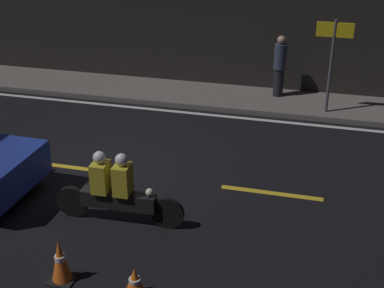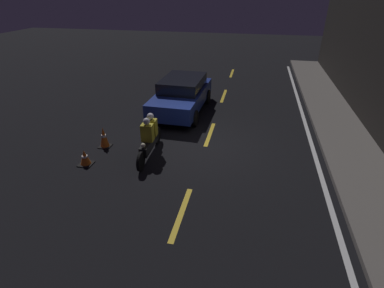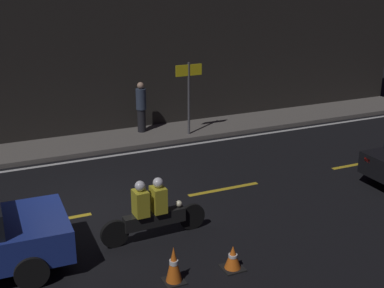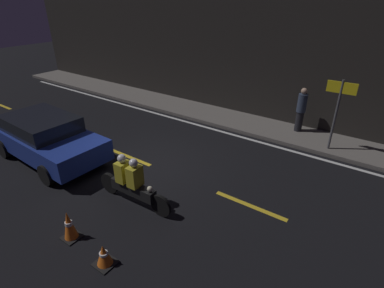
% 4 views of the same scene
% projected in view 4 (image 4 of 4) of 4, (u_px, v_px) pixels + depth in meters
% --- Properties ---
extents(ground_plane, '(56.00, 56.00, 0.00)m').
position_uv_depth(ground_plane, '(150.00, 166.00, 9.61)').
color(ground_plane, black).
extents(raised_curb, '(28.00, 1.87, 0.14)m').
position_uv_depth(raised_curb, '(225.00, 118.00, 13.06)').
color(raised_curb, '#605B56').
rests_on(raised_curb, ground).
extents(building_front, '(28.00, 0.30, 7.33)m').
position_uv_depth(building_front, '(243.00, 28.00, 12.23)').
color(building_front, black).
rests_on(building_front, ground).
extents(lane_dash_a, '(2.00, 0.14, 0.01)m').
position_uv_depth(lane_dash_a, '(1.00, 105.00, 14.79)').
color(lane_dash_a, gold).
rests_on(lane_dash_a, ground).
extents(lane_dash_b, '(2.00, 0.14, 0.01)m').
position_uv_depth(lane_dash_b, '(53.00, 126.00, 12.46)').
color(lane_dash_b, gold).
rests_on(lane_dash_b, ground).
extents(lane_dash_c, '(2.00, 0.14, 0.01)m').
position_uv_depth(lane_dash_c, '(129.00, 157.00, 10.12)').
color(lane_dash_c, gold).
rests_on(lane_dash_c, ground).
extents(lane_dash_d, '(2.00, 0.14, 0.01)m').
position_uv_depth(lane_dash_d, '(250.00, 206.00, 7.79)').
color(lane_dash_d, gold).
rests_on(lane_dash_d, ground).
extents(lane_solid_kerb, '(25.20, 0.14, 0.01)m').
position_uv_depth(lane_solid_kerb, '(211.00, 128.00, 12.23)').
color(lane_solid_kerb, silver).
rests_on(lane_solid_kerb, ground).
extents(sedan_blue, '(4.34, 2.05, 1.46)m').
position_uv_depth(sedan_blue, '(46.00, 137.00, 9.70)').
color(sedan_blue, navy).
rests_on(sedan_blue, ground).
extents(motorcycle, '(2.38, 0.38, 1.37)m').
position_uv_depth(motorcycle, '(131.00, 182.00, 7.63)').
color(motorcycle, black).
rests_on(motorcycle, ground).
extents(traffic_cone_near, '(0.39, 0.39, 0.73)m').
position_uv_depth(traffic_cone_near, '(69.00, 225.00, 6.62)').
color(traffic_cone_near, black).
rests_on(traffic_cone_near, ground).
extents(traffic_cone_mid, '(0.42, 0.42, 0.49)m').
position_uv_depth(traffic_cone_mid, '(104.00, 255.00, 6.01)').
color(traffic_cone_mid, black).
rests_on(traffic_cone_mid, ground).
extents(pedestrian, '(0.34, 0.34, 1.70)m').
position_uv_depth(pedestrian, '(301.00, 110.00, 11.32)').
color(pedestrian, black).
rests_on(pedestrian, raised_curb).
extents(shop_sign, '(0.90, 0.08, 2.40)m').
position_uv_depth(shop_sign, '(339.00, 102.00, 9.61)').
color(shop_sign, '#4C4C51').
rests_on(shop_sign, raised_curb).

